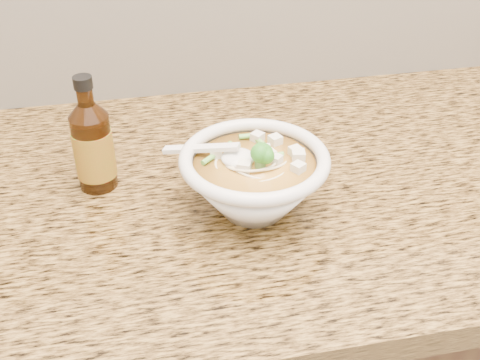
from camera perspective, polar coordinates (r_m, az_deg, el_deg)
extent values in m
cube|color=#341E0F|center=(1.28, 7.80, -16.58)|extent=(4.00, 0.65, 0.86)
cube|color=olive|center=(0.97, 9.86, 0.30)|extent=(4.00, 0.68, 0.04)
cylinder|color=silver|center=(0.85, 1.32, -2.53)|extent=(0.08, 0.08, 0.01)
torus|color=silver|center=(0.81, 1.39, 2.01)|extent=(0.20, 0.20, 0.02)
torus|color=beige|center=(0.80, 1.43, 0.98)|extent=(0.15, 0.15, 0.00)
torus|color=beige|center=(0.80, 1.01, 1.12)|extent=(0.11, 0.11, 0.00)
torus|color=beige|center=(0.82, 0.38, 1.59)|extent=(0.12, 0.12, 0.00)
torus|color=beige|center=(0.81, 1.48, 1.04)|extent=(0.12, 0.12, 0.00)
torus|color=beige|center=(0.82, 2.14, 1.29)|extent=(0.08, 0.08, 0.00)
torus|color=beige|center=(0.83, 1.60, 1.74)|extent=(0.10, 0.10, 0.00)
torus|color=beige|center=(0.83, 0.19, 1.47)|extent=(0.11, 0.11, 0.00)
torus|color=beige|center=(0.81, 0.53, 0.40)|extent=(0.11, 0.11, 0.00)
torus|color=beige|center=(0.81, 2.61, 0.52)|extent=(0.08, 0.08, 0.00)
torus|color=beige|center=(0.81, 1.96, 0.41)|extent=(0.11, 0.11, 0.00)
cube|color=silver|center=(0.82, 4.34, 2.24)|extent=(0.02, 0.02, 0.02)
cube|color=silver|center=(0.81, 3.43, 1.68)|extent=(0.02, 0.02, 0.02)
cube|color=silver|center=(0.81, 3.77, 1.80)|extent=(0.02, 0.02, 0.01)
cube|color=silver|center=(0.84, 1.21, 3.06)|extent=(0.02, 0.02, 0.02)
cube|color=silver|center=(0.81, -2.17, 2.01)|extent=(0.02, 0.02, 0.02)
cube|color=silver|center=(0.83, -0.24, 2.91)|extent=(0.02, 0.02, 0.01)
cube|color=silver|center=(0.77, 0.57, 0.03)|extent=(0.02, 0.02, 0.01)
cube|color=silver|center=(0.80, 2.85, 1.56)|extent=(0.02, 0.02, 0.02)
cube|color=silver|center=(0.84, 0.87, 3.49)|extent=(0.02, 0.02, 0.02)
cube|color=silver|center=(0.80, 2.89, 1.37)|extent=(0.02, 0.02, 0.02)
ellipsoid|color=#196014|center=(0.79, 1.95, 2.41)|extent=(0.04, 0.04, 0.03)
cylinder|color=#66B445|center=(0.84, 5.36, 2.96)|extent=(0.02, 0.02, 0.01)
cylinder|color=#66B445|center=(0.81, 4.73, 1.75)|extent=(0.01, 0.02, 0.01)
cylinder|color=#66B445|center=(0.76, -1.33, -0.26)|extent=(0.02, 0.02, 0.01)
cylinder|color=#66B445|center=(0.77, 2.21, 0.14)|extent=(0.01, 0.02, 0.01)
cylinder|color=#66B445|center=(0.76, 3.54, -0.33)|extent=(0.02, 0.02, 0.01)
cylinder|color=#66B445|center=(0.81, -1.31, 2.05)|extent=(0.01, 0.02, 0.01)
ellipsoid|color=silver|center=(0.81, -0.20, 2.12)|extent=(0.05, 0.05, 0.02)
cube|color=silver|center=(0.82, -3.74, 3.01)|extent=(0.10, 0.06, 0.03)
cylinder|color=#381B07|center=(0.90, -13.67, 2.62)|extent=(0.07, 0.07, 0.12)
cylinder|color=#381B07|center=(0.85, -14.49, 7.70)|extent=(0.03, 0.03, 0.02)
cylinder|color=black|center=(0.84, -14.69, 8.94)|extent=(0.03, 0.03, 0.02)
cylinder|color=red|center=(0.90, -13.65, 2.50)|extent=(0.07, 0.07, 0.07)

